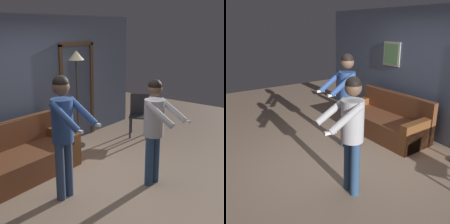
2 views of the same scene
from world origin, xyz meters
TOP-DOWN VIEW (x-y plane):
  - ground_plane at (0.00, 0.00)m, footprint 12.00×12.00m
  - back_wall_assembly at (0.01, 1.93)m, footprint 6.40×0.10m
  - couch at (-0.49, 1.32)m, footprint 1.91×0.88m
  - person_standing_left at (-0.47, 0.26)m, footprint 0.44×0.68m
  - person_standing_right at (0.66, -0.49)m, footprint 0.46×0.66m

SIDE VIEW (x-z plane):
  - ground_plane at x=0.00m, z-range 0.00..0.00m
  - couch at x=-0.49m, z-range -0.16..0.71m
  - person_standing_right at x=0.66m, z-range 0.17..1.82m
  - person_standing_left at x=-0.47m, z-range 0.20..1.98m
  - back_wall_assembly at x=0.01m, z-range 0.00..2.60m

